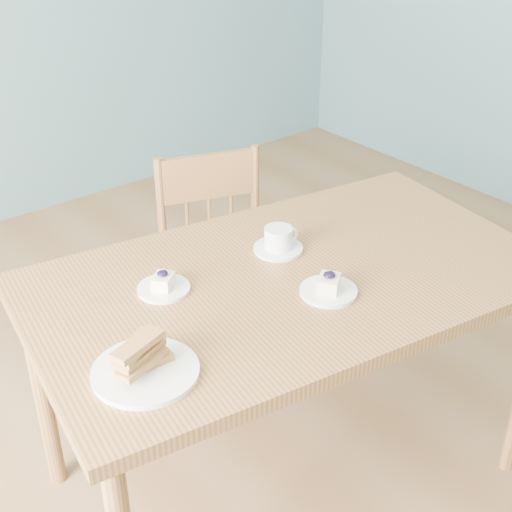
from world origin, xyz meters
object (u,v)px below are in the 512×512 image
cheesecake_plate_near (329,288)px  cheesecake_plate_far (163,285)px  dining_chair (221,272)px  coffee_cup (279,241)px  biscotti_plate (145,363)px  dining_table (290,298)px

cheesecake_plate_near → cheesecake_plate_far: (-0.33, 0.28, -0.00)m
dining_chair → cheesecake_plate_far: (-0.48, -0.41, 0.34)m
coffee_cup → biscotti_plate: bearing=-145.3°
dining_table → dining_chair: size_ratio=1.78×
cheesecake_plate_far → dining_table: bearing=-25.4°
biscotti_plate → coffee_cup: bearing=22.2°
cheesecake_plate_near → cheesecake_plate_far: 0.44m
dining_table → biscotti_plate: bearing=-158.9°
cheesecake_plate_near → biscotti_plate: bearing=178.4°
cheesecake_plate_near → biscotti_plate: biscotti_plate is taller
dining_chair → cheesecake_plate_far: bearing=-120.1°
coffee_cup → cheesecake_plate_far: bearing=-171.4°
cheesecake_plate_near → coffee_cup: 0.26m
cheesecake_plate_far → dining_chair: bearing=40.7°
coffee_cup → dining_table: bearing=-104.2°
cheesecake_plate_far → coffee_cup: 0.38m
dining_table → cheesecake_plate_near: (0.02, -0.13, 0.09)m
dining_table → dining_chair: bearing=82.3°
dining_chair → coffee_cup: (-0.10, -0.44, 0.36)m
dining_chair → biscotti_plate: size_ratio=3.53×
dining_chair → cheesecake_plate_far: 0.72m
biscotti_plate → dining_chair: bearing=44.3°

